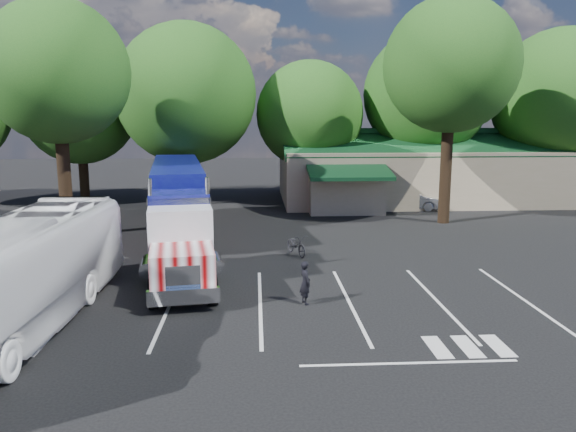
{
  "coord_description": "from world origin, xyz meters",
  "views": [
    {
      "loc": [
        -0.13,
        -25.05,
        6.7
      ],
      "look_at": [
        1.37,
        0.46,
        2.0
      ],
      "focal_mm": 35.0,
      "sensor_mm": 36.0,
      "label": 1
    }
  ],
  "objects": [
    {
      "name": "bicycle",
      "position": [
        1.8,
        1.0,
        0.51
      ],
      "size": [
        1.32,
        2.04,
        1.01
      ],
      "primitive_type": "imported",
      "rotation": [
        0.0,
        0.0,
        0.37
      ],
      "color": "black",
      "rests_on": "ground"
    },
    {
      "name": "tree_near_left",
      "position": [
        -10.5,
        6.0,
        8.81
      ],
      "size": [
        7.6,
        7.6,
        12.65
      ],
      "color": "black",
      "rests_on": "ground"
    },
    {
      "name": "tree_row_b",
      "position": [
        -13.0,
        17.8,
        7.13
      ],
      "size": [
        8.4,
        8.4,
        11.35
      ],
      "color": "black",
      "rests_on": "ground"
    },
    {
      "name": "ground",
      "position": [
        0.0,
        0.0,
        0.0
      ],
      "size": [
        120.0,
        120.0,
        0.0
      ],
      "primitive_type": "plane",
      "color": "black",
      "rests_on": "ground"
    },
    {
      "name": "tree_row_f",
      "position": [
        23.0,
        16.8,
        7.79
      ],
      "size": [
        10.4,
        10.4,
        13.0
      ],
      "color": "black",
      "rests_on": "ground"
    },
    {
      "name": "semi_truck",
      "position": [
        -4.13,
        3.86,
        2.36
      ],
      "size": [
        5.28,
        20.06,
        4.17
      ],
      "rotation": [
        0.0,
        0.0,
        0.14
      ],
      "color": "black",
      "rests_on": "ground"
    },
    {
      "name": "event_hall",
      "position": [
        13.74,
        17.81,
        2.21
      ],
      "size": [
        24.2,
        14.12,
        5.55
      ],
      "color": "tan",
      "rests_on": "ground"
    },
    {
      "name": "tree_row_d",
      "position": [
        4.0,
        17.5,
        6.58
      ],
      "size": [
        8.0,
        8.0,
        10.6
      ],
      "color": "black",
      "rests_on": "ground"
    },
    {
      "name": "woman",
      "position": [
        1.6,
        -6.0,
        0.78
      ],
      "size": [
        0.55,
        0.66,
        1.56
      ],
      "primitive_type": "imported",
      "rotation": [
        0.0,
        0.0,
        1.92
      ],
      "color": "black",
      "rests_on": "ground"
    },
    {
      "name": "tree_row_e",
      "position": [
        13.0,
        18.0,
        8.09
      ],
      "size": [
        9.6,
        9.6,
        12.9
      ],
      "color": "black",
      "rests_on": "ground"
    },
    {
      "name": "tree_near_right",
      "position": [
        11.5,
        8.5,
        9.46
      ],
      "size": [
        8.0,
        8.0,
        13.5
      ],
      "color": "black",
      "rests_on": "ground"
    },
    {
      "name": "silver_sedan",
      "position": [
        10.83,
        13.43,
        0.72
      ],
      "size": [
        4.62,
        2.98,
        1.44
      ],
      "primitive_type": "imported",
      "rotation": [
        0.0,
        0.0,
        1.2
      ],
      "color": "#989BA0",
      "rests_on": "ground"
    },
    {
      "name": "tour_bus",
      "position": [
        -7.56,
        -8.0,
        1.78
      ],
      "size": [
        3.7,
        12.92,
        3.56
      ],
      "primitive_type": "imported",
      "rotation": [
        0.0,
        0.0,
        -0.06
      ],
      "color": "white",
      "rests_on": "ground"
    },
    {
      "name": "tree_row_c",
      "position": [
        -5.0,
        16.2,
        8.04
      ],
      "size": [
        10.0,
        10.0,
        13.05
      ],
      "color": "black",
      "rests_on": "ground"
    }
  ]
}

